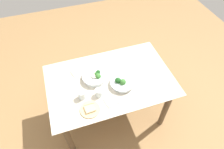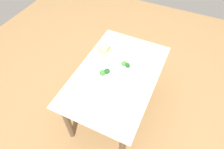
{
  "view_description": "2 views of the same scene",
  "coord_description": "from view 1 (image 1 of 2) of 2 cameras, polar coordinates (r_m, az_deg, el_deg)",
  "views": [
    {
      "loc": [
        0.41,
        1.29,
        2.46
      ],
      "look_at": [
        -0.03,
        -0.04,
        0.8
      ],
      "focal_mm": 31.12,
      "sensor_mm": 36.0,
      "label": 1
    },
    {
      "loc": [
        -1.32,
        -0.57,
        2.46
      ],
      "look_at": [
        -0.05,
        0.03,
        0.8
      ],
      "focal_mm": 31.15,
      "sensor_mm": 36.0,
      "label": 2
    }
  ],
  "objects": [
    {
      "name": "broccoli_bowl_far",
      "position": [
        2.11,
        2.94,
        -2.41
      ],
      "size": [
        0.27,
        0.27,
        0.1
      ],
      "color": "white",
      "rests_on": "dining_table"
    },
    {
      "name": "ground_plane",
      "position": [
        2.81,
        -0.42,
        -11.32
      ],
      "size": [
        6.0,
        6.0,
        0.0
      ],
      "primitive_type": "plane",
      "color": "#9E7547"
    },
    {
      "name": "napkin_folded_upper",
      "position": [
        2.01,
        0.22,
        -7.61
      ],
      "size": [
        0.19,
        0.16,
        0.01
      ],
      "primitive_type": "cube",
      "rotation": [
        0.0,
        0.0,
        0.23
      ],
      "color": "#B1A997",
      "rests_on": "dining_table"
    },
    {
      "name": "table_knife_right",
      "position": [
        2.51,
        7.86,
        6.7
      ],
      "size": [
        0.2,
        0.01,
        0.0
      ],
      "primitive_type": "cube",
      "rotation": [
        0.0,
        0.0,
        0.02
      ],
      "color": "#B7B7BC",
      "rests_on": "dining_table"
    },
    {
      "name": "bread_side_plate",
      "position": [
        1.96,
        -6.49,
        -10.05
      ],
      "size": [
        0.2,
        0.2,
        0.03
      ],
      "color": "#D6B27A",
      "rests_on": "dining_table"
    },
    {
      "name": "fork_by_near_bowl",
      "position": [
        2.34,
        10.06,
        2.29
      ],
      "size": [
        0.02,
        0.1,
        0.0
      ],
      "rotation": [
        0.0,
        0.0,
        4.58
      ],
      "color": "#B7B7BC",
      "rests_on": "dining_table"
    },
    {
      "name": "dining_table",
      "position": [
        2.27,
        -0.52,
        -3.47
      ],
      "size": [
        1.4,
        0.9,
        0.76
      ],
      "color": "beige",
      "rests_on": "ground_plane"
    },
    {
      "name": "fork_by_far_bowl",
      "position": [
        2.21,
        14.65,
        -2.46
      ],
      "size": [
        0.06,
        0.08,
        0.0
      ],
      "rotation": [
        0.0,
        0.0,
        2.16
      ],
      "color": "#B7B7BC",
      "rests_on": "dining_table"
    },
    {
      "name": "water_glass_center",
      "position": [
        2.02,
        -3.87,
        -5.3
      ],
      "size": [
        0.08,
        0.08,
        0.09
      ],
      "primitive_type": "cylinder",
      "color": "silver",
      "rests_on": "dining_table"
    },
    {
      "name": "table_knife_left",
      "position": [
        2.05,
        -14.28,
        -8.39
      ],
      "size": [
        0.05,
        0.21,
        0.0
      ],
      "primitive_type": "cube",
      "rotation": [
        0.0,
        0.0,
        1.74
      ],
      "color": "#B7B7BC",
      "rests_on": "dining_table"
    },
    {
      "name": "broccoli_bowl_near",
      "position": [
        2.16,
        -5.08,
        -0.67
      ],
      "size": [
        0.27,
        0.27,
        0.1
      ],
      "color": "white",
      "rests_on": "dining_table"
    },
    {
      "name": "water_glass_side",
      "position": [
        2.02,
        -8.84,
        -5.91
      ],
      "size": [
        0.08,
        0.08,
        0.1
      ],
      "primitive_type": "cylinder",
      "color": "silver",
      "rests_on": "dining_table"
    },
    {
      "name": "napkin_folded_lower",
      "position": [
        2.28,
        -9.69,
        0.79
      ],
      "size": [
        0.2,
        0.19,
        0.01
      ],
      "primitive_type": "cube",
      "rotation": [
        0.0,
        0.0,
        0.26
      ],
      "color": "#B1A997",
      "rests_on": "dining_table"
    }
  ]
}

